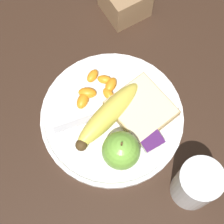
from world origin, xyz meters
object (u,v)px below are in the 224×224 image
object	(u,v)px
apple	(121,151)
banana	(108,117)
juice_glass	(196,185)
jam_packet	(149,138)
plate	(112,117)
fork	(103,114)
bread_slice	(141,109)

from	to	relation	value
apple	banana	distance (m)	0.07
apple	banana	size ratio (longest dim) A/B	0.46
juice_glass	apple	distance (m)	0.14
jam_packet	juice_glass	bearing A→B (deg)	-171.59
plate	fork	size ratio (longest dim) A/B	1.65
juice_glass	fork	size ratio (longest dim) A/B	0.63
apple	bread_slice	world-z (taller)	apple
plate	bread_slice	distance (m)	0.06
banana	fork	size ratio (longest dim) A/B	1.01
plate	jam_packet	bearing A→B (deg)	-155.61
plate	jam_packet	world-z (taller)	jam_packet
juice_glass	plate	bearing A→B (deg)	15.01
fork	banana	bearing A→B (deg)	-69.07
plate	jam_packet	xyz separation A→B (m)	(-0.07, -0.03, 0.01)
apple	fork	size ratio (longest dim) A/B	0.47
juice_glass	jam_packet	size ratio (longest dim) A/B	2.14
banana	bread_slice	size ratio (longest dim) A/B	1.40
juice_glass	jam_packet	bearing A→B (deg)	8.41
plate	bread_slice	bearing A→B (deg)	-109.97
banana	juice_glass	bearing A→B (deg)	-161.66
jam_packet	bread_slice	bearing A→B (deg)	-18.74
bread_slice	fork	size ratio (longest dim) A/B	0.73
bread_slice	fork	xyz separation A→B (m)	(0.03, 0.07, -0.01)
apple	jam_packet	world-z (taller)	apple
banana	bread_slice	bearing A→B (deg)	-103.10
bread_slice	fork	bearing A→B (deg)	65.26
apple	plate	bearing A→B (deg)	-18.95
bread_slice	jam_packet	world-z (taller)	same
jam_packet	plate	bearing A→B (deg)	24.39
plate	fork	distance (m)	0.02
banana	jam_packet	xyz separation A→B (m)	(-0.07, -0.04, -0.01)
plate	banana	bearing A→B (deg)	112.73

